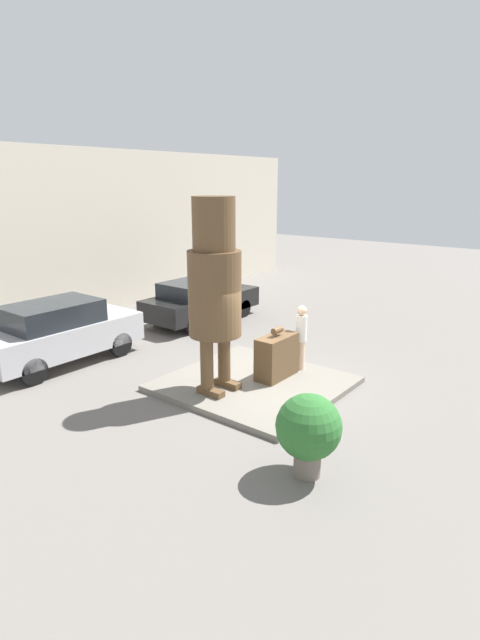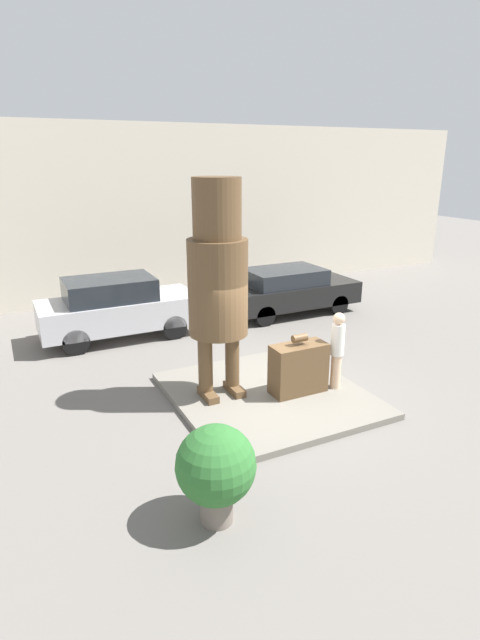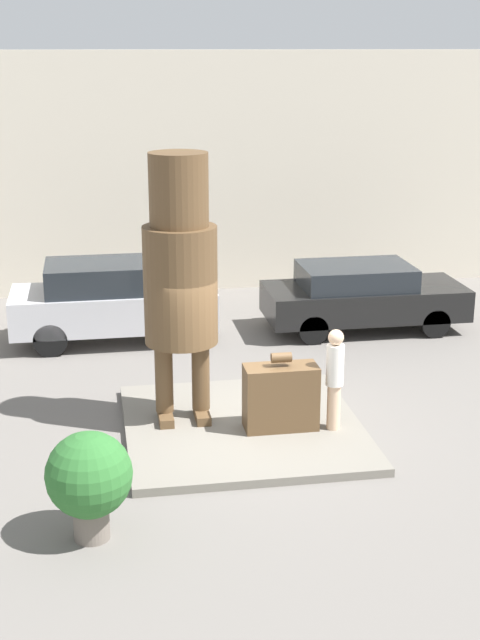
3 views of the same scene
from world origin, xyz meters
The scene contains 9 objects.
ground_plane centered at (0.00, 0.00, 0.00)m, with size 60.00×60.00×0.00m, color slate.
pedestal centered at (0.00, 0.00, 0.07)m, with size 3.81×3.98×0.13m.
building_backdrop centered at (0.00, 9.18, 2.97)m, with size 28.00×0.60×5.94m.
statue_figure centered at (-0.93, 0.40, 2.68)m, with size 1.18×1.18×4.35m.
giant_suitcase centered at (0.57, -0.26, 0.67)m, with size 1.17×0.54×1.28m.
tourist centered at (1.40, -0.43, 1.05)m, with size 0.28×0.28×1.67m.
parked_car_silver centered at (-1.95, 5.04, 0.90)m, with size 4.25×1.72×1.72m.
parked_car_black centered at (3.51, 4.95, 0.79)m, with size 4.36×1.81×1.48m.
planter_pot centered at (-2.46, -2.94, 0.85)m, with size 1.10×1.10×1.45m.
Camera 1 is at (-8.99, -6.63, 4.80)m, focal length 28.00 mm.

